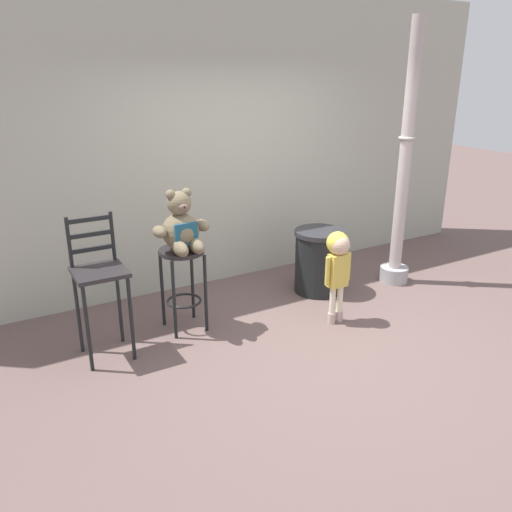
{
  "coord_description": "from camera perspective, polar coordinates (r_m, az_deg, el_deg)",
  "views": [
    {
      "loc": [
        -2.59,
        -3.33,
        2.37
      ],
      "look_at": [
        -0.27,
        0.71,
        0.69
      ],
      "focal_mm": 36.21,
      "sensor_mm": 36.0,
      "label": 1
    }
  ],
  "objects": [
    {
      "name": "teddy_bear",
      "position": [
        4.74,
        -8.24,
        3.08
      ],
      "size": [
        0.53,
        0.48,
        0.57
      ],
      "color": "#72654B",
      "rests_on": "bar_stool_with_teddy"
    },
    {
      "name": "bar_stool_with_teddy",
      "position": [
        4.9,
        -8.11,
        -1.73
      ],
      "size": [
        0.42,
        0.42,
        0.81
      ],
      "color": "#272325",
      "rests_on": "ground_plane"
    },
    {
      "name": "lamppost",
      "position": [
        6.05,
        15.88,
        7.49
      ],
      "size": [
        0.33,
        0.33,
        2.9
      ],
      "color": "#A4A3A6",
      "rests_on": "ground_plane"
    },
    {
      "name": "bar_chair_empty",
      "position": [
        4.54,
        -16.91,
        -2.41
      ],
      "size": [
        0.43,
        0.43,
        1.24
      ],
      "color": "#272325",
      "rests_on": "ground_plane"
    },
    {
      "name": "building_wall",
      "position": [
        6.0,
        -4.09,
        12.56
      ],
      "size": [
        7.42,
        0.3,
        3.23
      ],
      "primitive_type": "cube",
      "color": "#AEAF9E",
      "rests_on": "ground_plane"
    },
    {
      "name": "child_walking",
      "position": [
        5.0,
        9.05,
        -0.2
      ],
      "size": [
        0.3,
        0.24,
        0.93
      ],
      "rotation": [
        0.0,
        0.0,
        -2.35
      ],
      "color": "#C3A99F",
      "rests_on": "ground_plane"
    },
    {
      "name": "trash_bin",
      "position": [
        5.81,
        6.95,
        -0.54
      ],
      "size": [
        0.56,
        0.56,
        0.72
      ],
      "color": "black",
      "rests_on": "ground_plane"
    },
    {
      "name": "ground_plane",
      "position": [
        4.84,
        7.09,
        -9.63
      ],
      "size": [
        24.0,
        24.0,
        0.0
      ],
      "primitive_type": "plane",
      "color": "#69534E"
    }
  ]
}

